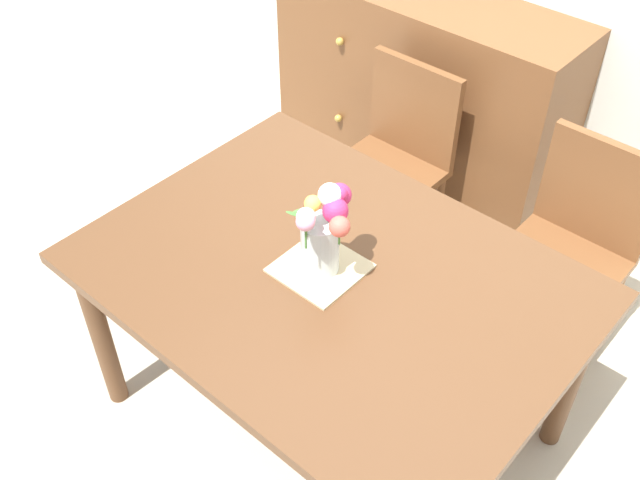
% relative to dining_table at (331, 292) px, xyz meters
% --- Properties ---
extents(ground_plane, '(12.00, 12.00, 0.00)m').
position_rel_dining_table_xyz_m(ground_plane, '(0.00, 0.00, -0.67)').
color(ground_plane, '#B7AD99').
extents(dining_table, '(1.48, 1.08, 0.75)m').
position_rel_dining_table_xyz_m(dining_table, '(0.00, 0.00, 0.00)').
color(dining_table, brown).
rests_on(dining_table, ground_plane).
extents(chair_left, '(0.42, 0.42, 0.90)m').
position_rel_dining_table_xyz_m(chair_left, '(-0.41, 0.88, -0.15)').
color(chair_left, brown).
rests_on(chair_left, ground_plane).
extents(chair_right, '(0.42, 0.42, 0.90)m').
position_rel_dining_table_xyz_m(chair_right, '(0.41, 0.88, -0.15)').
color(chair_right, brown).
rests_on(chair_right, ground_plane).
extents(dresser, '(1.40, 0.47, 1.00)m').
position_rel_dining_table_xyz_m(dresser, '(-0.60, 1.33, -0.17)').
color(dresser, brown).
rests_on(dresser, ground_plane).
extents(placemat, '(0.25, 0.25, 0.01)m').
position_rel_dining_table_xyz_m(placemat, '(-0.03, -0.01, 0.09)').
color(placemat, '#CCB789').
rests_on(placemat, dining_table).
extents(flower_vase, '(0.20, 0.22, 0.31)m').
position_rel_dining_table_xyz_m(flower_vase, '(-0.02, -0.01, 0.27)').
color(flower_vase, silver).
rests_on(flower_vase, placemat).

